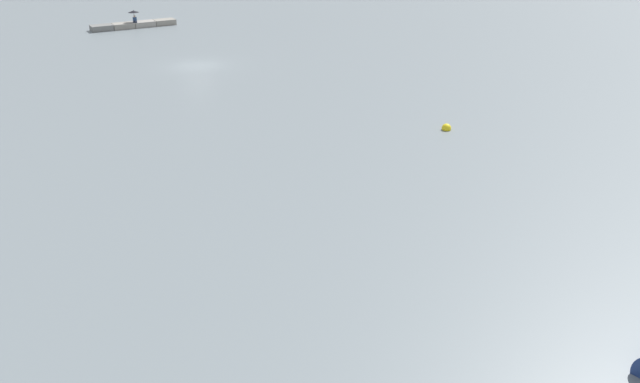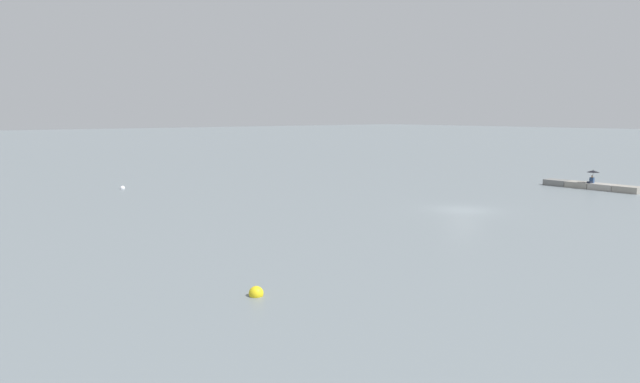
# 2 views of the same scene
# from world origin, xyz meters

# --- Properties ---
(ground_plane) EXTENTS (500.00, 500.00, 0.00)m
(ground_plane) POSITION_xyz_m (0.00, 0.00, 0.00)
(ground_plane) COLOR slate
(seawall_pier) EXTENTS (8.97, 1.54, 0.58)m
(seawall_pier) POSITION_xyz_m (0.00, -19.46, 0.29)
(seawall_pier) COLOR gray
(seawall_pier) RESTS_ON ground_plane
(person_seated_blue_left) EXTENTS (0.48, 0.66, 0.73)m
(person_seated_blue_left) POSITION_xyz_m (-0.13, -19.25, 0.84)
(person_seated_blue_left) COLOR #1E2333
(person_seated_blue_left) RESTS_ON seawall_pier
(umbrella_open_black) EXTENTS (1.14, 1.14, 1.26)m
(umbrella_open_black) POSITION_xyz_m (-0.14, -19.46, 1.68)
(umbrella_open_black) COLOR black
(umbrella_open_black) RESTS_ON seawall_pier
(mooring_buoy_mid) EXTENTS (0.58, 0.58, 0.58)m
(mooring_buoy_mid) POSITION_xyz_m (-7.59, 23.15, 0.10)
(mooring_buoy_mid) COLOR yellow
(mooring_buoy_mid) RESTS_ON ground_plane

